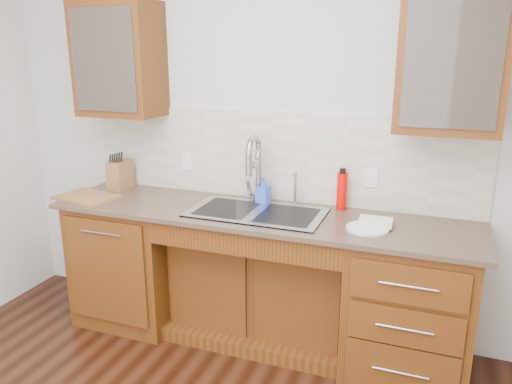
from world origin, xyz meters
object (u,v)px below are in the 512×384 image
(water_bottle, at_px, (342,191))
(cutting_board, at_px, (87,197))
(soap_bottle, at_px, (263,191))
(knife_block, at_px, (120,175))
(plate, at_px, (367,228))

(water_bottle, distance_m, cutting_board, 1.72)
(soap_bottle, distance_m, knife_block, 1.10)
(plate, xyz_separation_m, cutting_board, (-1.90, -0.05, 0.00))
(soap_bottle, xyz_separation_m, water_bottle, (0.51, 0.06, 0.03))
(knife_block, bearing_deg, cutting_board, -103.16)
(water_bottle, relative_size, cutting_board, 0.60)
(soap_bottle, bearing_deg, water_bottle, 16.44)
(soap_bottle, relative_size, knife_block, 0.85)
(soap_bottle, height_order, plate, soap_bottle)
(cutting_board, bearing_deg, soap_bottle, 14.86)
(plate, distance_m, cutting_board, 1.90)
(plate, bearing_deg, soap_bottle, 160.24)
(plate, xyz_separation_m, knife_block, (-1.82, 0.24, 0.10))
(soap_bottle, relative_size, cutting_board, 0.44)
(soap_bottle, distance_m, cutting_board, 1.22)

